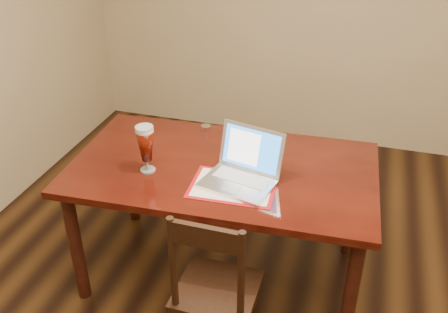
% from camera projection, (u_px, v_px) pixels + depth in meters
% --- Properties ---
extents(room_shell, '(4.51, 5.01, 2.71)m').
position_uv_depth(room_shell, '(314.00, 24.00, 1.69)').
color(room_shell, tan).
rests_on(room_shell, ground).
extents(dining_table, '(1.72, 1.03, 1.05)m').
position_uv_depth(dining_table, '(222.00, 179.00, 2.80)').
color(dining_table, '#461209').
rests_on(dining_table, ground).
extents(dining_chair, '(0.40, 0.38, 0.93)m').
position_uv_depth(dining_chair, '(215.00, 291.00, 2.42)').
color(dining_chair, black).
rests_on(dining_chair, ground).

